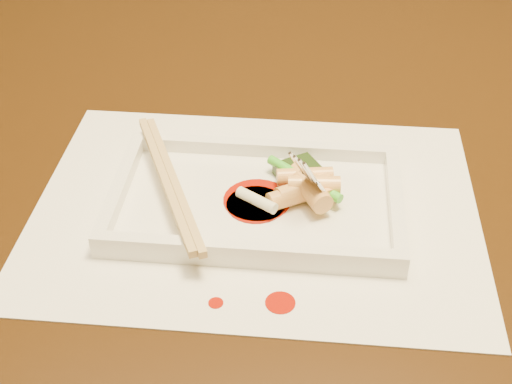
# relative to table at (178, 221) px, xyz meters

# --- Properties ---
(table) EXTENTS (1.40, 0.90, 0.75)m
(table) POSITION_rel_table_xyz_m (0.00, 0.00, 0.00)
(table) COLOR black
(table) RESTS_ON ground
(placemat) EXTENTS (0.40, 0.30, 0.00)m
(placemat) POSITION_rel_table_xyz_m (0.10, -0.09, 0.10)
(placemat) COLOR white
(placemat) RESTS_ON table
(sauce_splatter_a) EXTENTS (0.02, 0.02, 0.00)m
(sauce_splatter_a) POSITION_rel_table_xyz_m (0.13, -0.21, 0.10)
(sauce_splatter_a) COLOR #A01304
(sauce_splatter_a) RESTS_ON placemat
(sauce_splatter_b) EXTENTS (0.01, 0.01, 0.00)m
(sauce_splatter_b) POSITION_rel_table_xyz_m (0.08, -0.21, 0.10)
(sauce_splatter_b) COLOR #A01304
(sauce_splatter_b) RESTS_ON placemat
(plate_base) EXTENTS (0.26, 0.16, 0.01)m
(plate_base) POSITION_rel_table_xyz_m (0.10, -0.09, 0.11)
(plate_base) COLOR white
(plate_base) RESTS_ON placemat
(plate_rim_far) EXTENTS (0.26, 0.01, 0.01)m
(plate_rim_far) POSITION_rel_table_xyz_m (0.10, -0.02, 0.12)
(plate_rim_far) COLOR white
(plate_rim_far) RESTS_ON plate_base
(plate_rim_near) EXTENTS (0.26, 0.01, 0.01)m
(plate_rim_near) POSITION_rel_table_xyz_m (0.10, -0.17, 0.12)
(plate_rim_near) COLOR white
(plate_rim_near) RESTS_ON plate_base
(plate_rim_left) EXTENTS (0.01, 0.14, 0.01)m
(plate_rim_left) POSITION_rel_table_xyz_m (-0.03, -0.09, 0.12)
(plate_rim_left) COLOR white
(plate_rim_left) RESTS_ON plate_base
(plate_rim_right) EXTENTS (0.01, 0.14, 0.01)m
(plate_rim_right) POSITION_rel_table_xyz_m (0.22, -0.09, 0.12)
(plate_rim_right) COLOR white
(plate_rim_right) RESTS_ON plate_base
(veg_piece) EXTENTS (0.05, 0.04, 0.01)m
(veg_piece) POSITION_rel_table_xyz_m (0.13, -0.05, 0.12)
(veg_piece) COLOR black
(veg_piece) RESTS_ON plate_base
(scallion_white) EXTENTS (0.04, 0.03, 0.01)m
(scallion_white) POSITION_rel_table_xyz_m (0.10, -0.11, 0.12)
(scallion_white) COLOR #EAEACC
(scallion_white) RESTS_ON plate_base
(scallion_green) EXTENTS (0.07, 0.06, 0.01)m
(scallion_green) POSITION_rel_table_xyz_m (0.14, -0.07, 0.12)
(scallion_green) COLOR green
(scallion_green) RESTS_ON plate_base
(chopstick_a) EXTENTS (0.09, 0.19, 0.01)m
(chopstick_a) POSITION_rel_table_xyz_m (0.01, -0.09, 0.13)
(chopstick_a) COLOR tan
(chopstick_a) RESTS_ON plate_rim_near
(chopstick_b) EXTENTS (0.09, 0.19, 0.01)m
(chopstick_b) POSITION_rel_table_xyz_m (0.02, -0.09, 0.13)
(chopstick_b) COLOR tan
(chopstick_b) RESTS_ON plate_rim_near
(fork) EXTENTS (0.09, 0.10, 0.14)m
(fork) POSITION_rel_table_xyz_m (0.17, -0.07, 0.18)
(fork) COLOR silver
(fork) RESTS_ON plate_base
(sauce_blob_0) EXTENTS (0.05, 0.05, 0.00)m
(sauce_blob_0) POSITION_rel_table_xyz_m (0.10, -0.10, 0.11)
(sauce_blob_0) COLOR #A01304
(sauce_blob_0) RESTS_ON plate_base
(sauce_blob_1) EXTENTS (0.06, 0.06, 0.00)m
(sauce_blob_1) POSITION_rel_table_xyz_m (0.10, -0.09, 0.11)
(sauce_blob_1) COLOR #A01304
(sauce_blob_1) RESTS_ON plate_base
(rice_cake_0) EXTENTS (0.05, 0.04, 0.02)m
(rice_cake_0) POSITION_rel_table_xyz_m (0.13, -0.10, 0.12)
(rice_cake_0) COLOR #F3C671
(rice_cake_0) RESTS_ON plate_base
(rice_cake_1) EXTENTS (0.03, 0.04, 0.02)m
(rice_cake_1) POSITION_rel_table_xyz_m (0.15, -0.08, 0.12)
(rice_cake_1) COLOR #F3C671
(rice_cake_1) RESTS_ON plate_base
(rice_cake_2) EXTENTS (0.04, 0.05, 0.02)m
(rice_cake_2) POSITION_rel_table_xyz_m (0.15, -0.09, 0.13)
(rice_cake_2) COLOR #F3C671
(rice_cake_2) RESTS_ON plate_base
(rice_cake_3) EXTENTS (0.04, 0.04, 0.02)m
(rice_cake_3) POSITION_rel_table_xyz_m (0.14, -0.07, 0.12)
(rice_cake_3) COLOR #F3C671
(rice_cake_3) RESTS_ON plate_base
(rice_cake_4) EXTENTS (0.04, 0.04, 0.02)m
(rice_cake_4) POSITION_rel_table_xyz_m (0.15, -0.08, 0.12)
(rice_cake_4) COLOR #F3C671
(rice_cake_4) RESTS_ON plate_base
(rice_cake_5) EXTENTS (0.05, 0.02, 0.02)m
(rice_cake_5) POSITION_rel_table_xyz_m (0.15, -0.09, 0.13)
(rice_cake_5) COLOR #F3C671
(rice_cake_5) RESTS_ON plate_base
(rice_cake_6) EXTENTS (0.05, 0.02, 0.02)m
(rice_cake_6) POSITION_rel_table_xyz_m (0.14, -0.07, 0.12)
(rice_cake_6) COLOR #F3C671
(rice_cake_6) RESTS_ON plate_base
(rice_cake_7) EXTENTS (0.05, 0.04, 0.02)m
(rice_cake_7) POSITION_rel_table_xyz_m (0.14, -0.09, 0.12)
(rice_cake_7) COLOR #F3C671
(rice_cake_7) RESTS_ON plate_base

